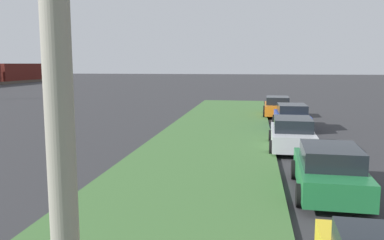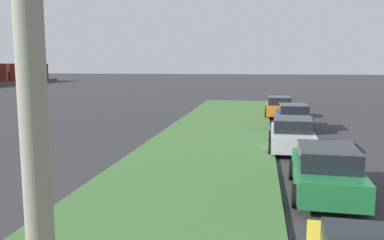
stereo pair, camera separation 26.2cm
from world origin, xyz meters
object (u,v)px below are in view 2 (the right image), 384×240
parked_car_green (326,171)px  parked_car_silver (292,134)px  parked_car_blue (293,117)px  parked_car_orange (279,107)px

parked_car_green → parked_car_silver: (6.19, 0.53, 0.00)m
parked_car_green → parked_car_blue: 12.29m
parked_car_orange → parked_car_silver: bearing=-178.4°
parked_car_blue → parked_car_orange: bearing=4.5°
parked_car_blue → parked_car_green: bearing=179.2°
parked_car_silver → parked_car_blue: bearing=-3.3°
parked_car_silver → parked_car_green: bearing=-173.7°
parked_car_green → parked_car_orange: bearing=4.1°
parked_car_silver → parked_car_blue: size_ratio=1.00×
parked_car_green → parked_car_silver: bearing=7.2°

